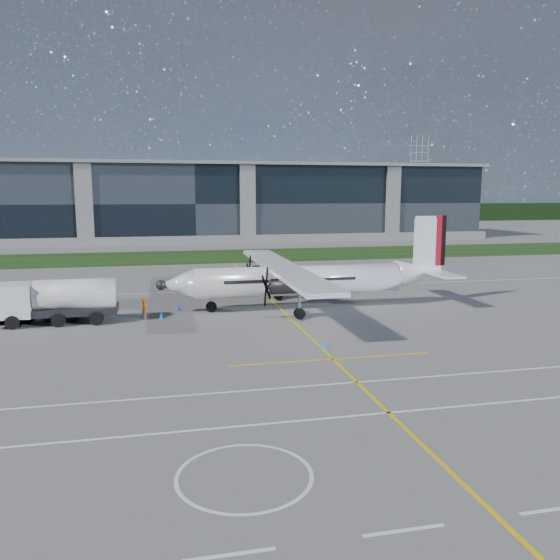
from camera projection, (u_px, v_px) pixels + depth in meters
name	position (u px, v px, depth m)	size (l,w,h in m)	color
ground	(210.00, 263.00, 75.40)	(400.00, 400.00, 0.00)	#5F5C5A
grass_strip	(206.00, 256.00, 83.11)	(400.00, 18.00, 0.04)	black
terminal_building	(192.00, 203.00, 112.81)	(120.00, 20.00, 15.00)	black
tree_line	(182.00, 214.00, 171.42)	(400.00, 6.00, 6.00)	black
pylon_east	(418.00, 178.00, 197.03)	(9.00, 4.60, 30.00)	gray
yellow_taxiway_centerline	(276.00, 305.00, 47.08)	(0.20, 70.00, 0.01)	yellow
white_lane_line	(323.00, 419.00, 23.29)	(90.00, 0.15, 0.01)	white
turboprop_aircraft	(309.00, 263.00, 45.29)	(24.58, 25.49, 7.65)	white
fuel_tanker_truck	(49.00, 302.00, 40.06)	(8.74, 2.84, 3.28)	silver
baggage_tug	(63.00, 308.00, 41.41)	(3.00, 1.80, 1.80)	silver
ground_crew_person	(144.00, 306.00, 41.85)	(0.76, 0.54, 1.87)	#F25907
safety_cone_stbdwing	(253.00, 282.00, 57.58)	(0.36, 0.36, 0.50)	#0D78E9
safety_cone_nose_port	(162.00, 315.00, 41.92)	(0.36, 0.36, 0.50)	#0D78E9
safety_cone_fwd	(144.00, 314.00, 42.35)	(0.36, 0.36, 0.50)	#0D78E9
safety_cone_portwing	(325.00, 345.00, 33.73)	(0.36, 0.36, 0.50)	#0D78E9
safety_cone_nose_stbd	(178.00, 307.00, 44.81)	(0.36, 0.36, 0.50)	#0D78E9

